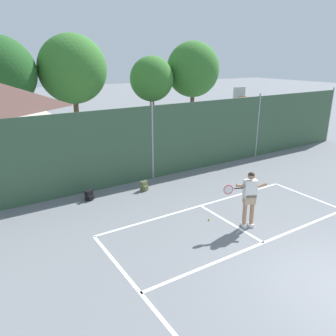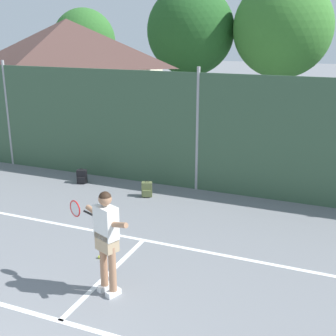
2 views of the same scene
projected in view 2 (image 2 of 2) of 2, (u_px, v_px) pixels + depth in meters
The scene contains 7 objects.
chainlink_fence at pixel (197, 133), 12.26m from camera, with size 26.09×0.09×3.40m.
clubhouse_building at pixel (70, 78), 18.01m from camera, with size 6.67×4.94×4.72m.
treeline_backdrop at pixel (299, 34), 21.32m from camera, with size 25.71×4.28×6.74m.
tennis_player at pixel (106, 234), 7.42m from camera, with size 1.38×0.52×1.85m.
tennis_ball at pixel (100, 257), 8.88m from camera, with size 0.07×0.07×0.07m, color #CCE033.
backpack_black at pixel (82, 177), 13.16m from camera, with size 0.33×0.32×0.46m.
backpack_olive at pixel (147, 190), 12.11m from camera, with size 0.33×0.32×0.46m.
Camera 2 is at (3.83, -2.40, 4.35)m, focal length 48.06 mm.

